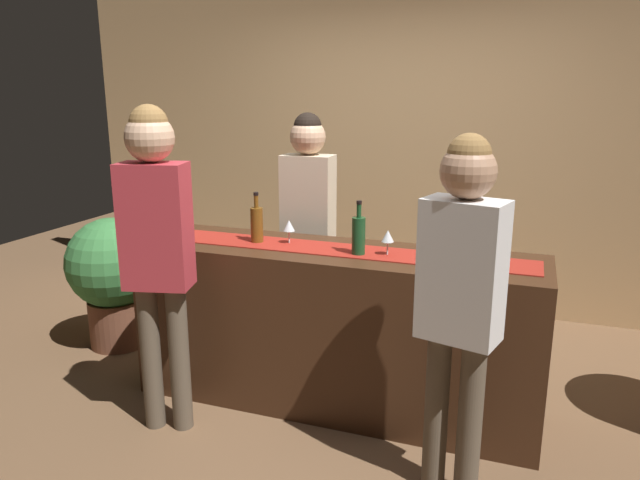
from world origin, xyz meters
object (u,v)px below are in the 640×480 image
wine_bottle_amber (257,224)px  potted_plant_tall (113,273)px  wine_bottle_green (359,235)px  bartender (308,210)px  customer_sipping (461,284)px  wine_bottle_clear (181,216)px  wine_glass_mid_counter (388,237)px  wine_glass_near_customer (289,226)px  customer_browsing (156,235)px

wine_bottle_amber → potted_plant_tall: 1.40m
wine_bottle_green → bartender: size_ratio=0.18×
customer_sipping → potted_plant_tall: customer_sipping is taller
wine_bottle_clear → wine_glass_mid_counter: bearing=-2.1°
wine_glass_near_customer → potted_plant_tall: size_ratio=0.15×
wine_glass_near_customer → wine_bottle_clear: bearing=-179.8°
wine_bottle_clear → wine_glass_mid_counter: wine_bottle_clear is taller
wine_bottle_amber → wine_glass_mid_counter: 0.79m
wine_bottle_clear → wine_bottle_amber: size_ratio=1.00×
wine_bottle_clear → potted_plant_tall: 0.92m
wine_glass_near_customer → customer_sipping: (1.06, -0.64, -0.03)m
wine_bottle_amber → customer_sipping: size_ratio=0.18×
wine_bottle_amber → wine_glass_mid_counter: bearing=-1.3°
wine_bottle_green → customer_browsing: bearing=-151.4°
wine_bottle_green → customer_browsing: 1.07m
wine_bottle_clear → bartender: bearing=40.5°
bartender → wine_bottle_green: bearing=128.8°
wine_bottle_amber → wine_glass_near_customer: bearing=10.0°
wine_glass_near_customer → customer_sipping: 1.24m
wine_bottle_green → wine_glass_near_customer: (-0.45, 0.09, -0.01)m
wine_bottle_green → wine_glass_mid_counter: 0.16m
customer_sipping → potted_plant_tall: 2.71m
customer_sipping → customer_browsing: (-1.55, 0.04, 0.08)m
wine_glass_mid_counter → potted_plant_tall: size_ratio=0.15×
wine_bottle_green → customer_browsing: size_ratio=0.17×
wine_bottle_clear → customer_sipping: size_ratio=0.18×
customer_sipping → wine_glass_near_customer: bearing=163.7°
potted_plant_tall → customer_sipping: bearing=-18.6°
wine_bottle_green → wine_bottle_amber: 0.64m
wine_bottle_amber → customer_browsing: customer_browsing is taller
wine_bottle_amber → potted_plant_tall: size_ratio=0.32×
wine_bottle_green → potted_plant_tall: (-1.92, 0.30, -0.51)m
wine_bottle_amber → wine_bottle_green: bearing=-5.0°
wine_bottle_amber → bartender: size_ratio=0.18×
wine_bottle_clear → customer_browsing: bearing=-68.3°
wine_bottle_amber → customer_sipping: bearing=-25.8°
wine_bottle_amber → wine_glass_near_customer: wine_bottle_amber is taller
wine_bottle_green → wine_glass_mid_counter: (0.15, 0.04, -0.01)m
potted_plant_tall → wine_bottle_clear: bearing=-16.1°
customer_browsing → potted_plant_tall: (-0.98, 0.81, -0.55)m
wine_glass_near_customer → bartender: bearing=99.2°
bartender → wine_bottle_amber: bearing=78.5°
wine_bottle_clear → customer_browsing: size_ratio=0.17×
wine_glass_mid_counter → bartender: bearing=139.2°
potted_plant_tall → wine_bottle_amber: bearing=-10.8°
bartender → potted_plant_tall: (-1.38, -0.34, -0.49)m
wine_glass_mid_counter → wine_bottle_green: bearing=-166.1°
wine_bottle_clear → wine_bottle_amber: same height
wine_bottle_green → potted_plant_tall: bearing=171.1°
wine_bottle_clear → bartender: size_ratio=0.18×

